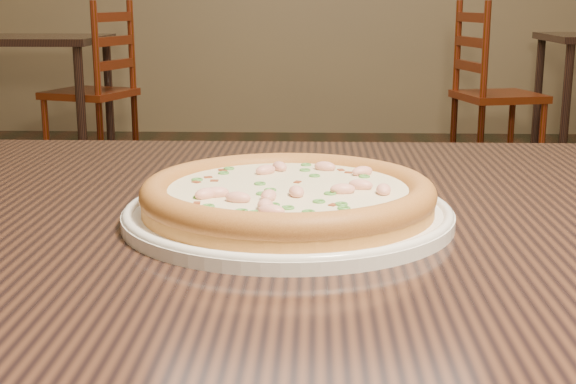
{
  "coord_description": "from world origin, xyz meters",
  "views": [
    {
      "loc": [
        -0.01,
        -1.31,
        0.96
      ],
      "look_at": [
        -0.04,
        -0.56,
        0.78
      ],
      "focal_mm": 50.0,
      "sensor_mm": 36.0,
      "label": 1
    }
  ],
  "objects_px": {
    "plate": "(288,213)",
    "pizza": "(288,195)",
    "hero_table": "(402,299)",
    "chair_c": "(490,95)",
    "bg_table_left": "(15,53)",
    "chair_b": "(98,92)"
  },
  "relations": [
    {
      "from": "bg_table_left",
      "to": "chair_b",
      "type": "bearing_deg",
      "value": -8.87
    },
    {
      "from": "plate",
      "to": "pizza",
      "type": "relative_size",
      "value": 1.12
    },
    {
      "from": "plate",
      "to": "chair_b",
      "type": "bearing_deg",
      "value": 108.0
    },
    {
      "from": "chair_c",
      "to": "pizza",
      "type": "bearing_deg",
      "value": -104.8
    },
    {
      "from": "hero_table",
      "to": "chair_b",
      "type": "relative_size",
      "value": 1.26
    },
    {
      "from": "bg_table_left",
      "to": "chair_c",
      "type": "height_order",
      "value": "chair_c"
    },
    {
      "from": "chair_c",
      "to": "plate",
      "type": "bearing_deg",
      "value": -104.8
    },
    {
      "from": "chair_b",
      "to": "hero_table",
      "type": "bearing_deg",
      "value": -70.12
    },
    {
      "from": "hero_table",
      "to": "pizza",
      "type": "xyz_separation_m",
      "value": [
        -0.12,
        -0.05,
        0.13
      ]
    },
    {
      "from": "pizza",
      "to": "chair_c",
      "type": "height_order",
      "value": "chair_c"
    },
    {
      "from": "hero_table",
      "to": "pizza",
      "type": "relative_size",
      "value": 4.18
    },
    {
      "from": "plate",
      "to": "pizza",
      "type": "xyz_separation_m",
      "value": [
        0.0,
        -0.0,
        0.02
      ]
    },
    {
      "from": "hero_table",
      "to": "chair_b",
      "type": "height_order",
      "value": "chair_b"
    },
    {
      "from": "chair_c",
      "to": "hero_table",
      "type": "bearing_deg",
      "value": -103.23
    },
    {
      "from": "plate",
      "to": "chair_b",
      "type": "distance_m",
      "value": 3.96
    },
    {
      "from": "hero_table",
      "to": "plate",
      "type": "distance_m",
      "value": 0.17
    },
    {
      "from": "bg_table_left",
      "to": "plate",
      "type": "bearing_deg",
      "value": -66.01
    },
    {
      "from": "chair_b",
      "to": "chair_c",
      "type": "bearing_deg",
      "value": -1.17
    },
    {
      "from": "plate",
      "to": "pizza",
      "type": "bearing_deg",
      "value": -80.67
    },
    {
      "from": "pizza",
      "to": "chair_b",
      "type": "relative_size",
      "value": 0.3
    },
    {
      "from": "hero_table",
      "to": "bg_table_left",
      "type": "xyz_separation_m",
      "value": [
        -1.83,
        3.78,
        0.0
      ]
    },
    {
      "from": "plate",
      "to": "bg_table_left",
      "type": "height_order",
      "value": "plate"
    }
  ]
}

